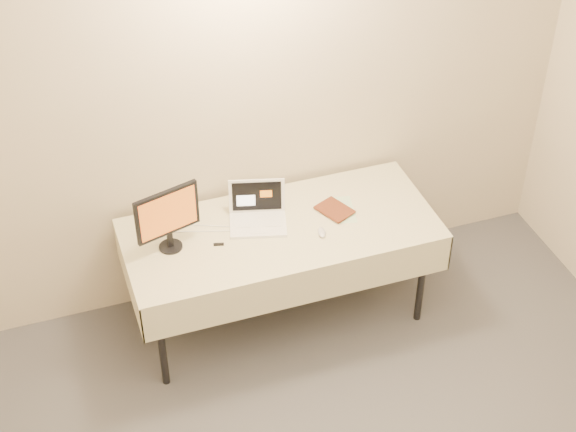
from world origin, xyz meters
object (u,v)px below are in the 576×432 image
object	(u,v)px
table	(281,236)
monitor	(167,215)
laptop	(257,213)
book	(326,203)

from	to	relation	value
table	monitor	world-z (taller)	monitor
laptop	book	world-z (taller)	laptop
monitor	book	xyz separation A→B (m)	(0.94, -0.03, -0.13)
table	book	xyz separation A→B (m)	(0.29, 0.01, 0.17)
monitor	book	distance (m)	0.95
laptop	monitor	distance (m)	0.58
table	monitor	size ratio (longest dim) A/B	4.63
laptop	book	size ratio (longest dim) A/B	1.87
book	monitor	bearing A→B (deg)	153.57
table	laptop	bearing A→B (deg)	133.30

